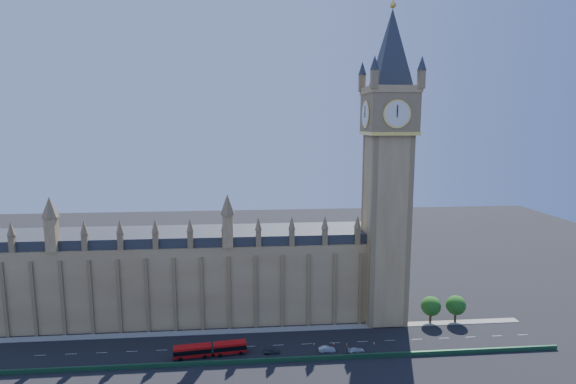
{
  "coord_description": "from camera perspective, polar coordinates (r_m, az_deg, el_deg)",
  "views": [
    {
      "loc": [
        -3.59,
        -117.39,
        61.35
      ],
      "look_at": [
        7.59,
        10.0,
        41.83
      ],
      "focal_mm": 28.0,
      "sensor_mm": 36.0,
      "label": 1
    }
  ],
  "objects": [
    {
      "name": "elizabeth_tower",
      "position": [
        137.98,
        12.6,
        5.65
      ],
      "size": [
        20.59,
        20.59,
        105.0
      ],
      "color": "#9C754B",
      "rests_on": "ground"
    },
    {
      "name": "car_white",
      "position": [
        130.06,
        8.67,
        -19.25
      ],
      "size": [
        4.63,
        2.29,
        1.29
      ],
      "primitive_type": "imported",
      "rotation": [
        0.0,
        0.0,
        1.68
      ],
      "color": "silver",
      "rests_on": "ground"
    },
    {
      "name": "kerb_north",
      "position": [
        140.96,
        -3.2,
        -17.1
      ],
      "size": [
        160.0,
        3.0,
        0.16
      ],
      "primitive_type": "cube",
      "color": "gray",
      "rests_on": "ground"
    },
    {
      "name": "cone_b",
      "position": [
        135.06,
        10.88,
        -18.34
      ],
      "size": [
        0.56,
        0.56,
        0.68
      ],
      "rotation": [
        0.0,
        0.0,
        -0.38
      ],
      "color": "black",
      "rests_on": "ground"
    },
    {
      "name": "tree_east_far",
      "position": [
        153.05,
        20.6,
        -13.24
      ],
      "size": [
        6.0,
        6.0,
        8.5
      ],
      "color": "#382619",
      "rests_on": "ground"
    },
    {
      "name": "cone_d",
      "position": [
        133.26,
        5.8,
        -18.61
      ],
      "size": [
        0.49,
        0.49,
        0.72
      ],
      "rotation": [
        0.0,
        0.0,
        -0.09
      ],
      "color": "black",
      "rests_on": "ground"
    },
    {
      "name": "cone_c",
      "position": [
        133.22,
        7.45,
        -18.65
      ],
      "size": [
        0.53,
        0.53,
        0.7
      ],
      "rotation": [
        0.0,
        0.0,
        0.24
      ],
      "color": "black",
      "rests_on": "ground"
    },
    {
      "name": "ground",
      "position": [
        132.51,
        -3.06,
        -18.91
      ],
      "size": [
        400.0,
        400.0,
        0.0
      ],
      "primitive_type": "plane",
      "color": "black",
      "rests_on": "ground"
    },
    {
      "name": "cone_a",
      "position": [
        132.81,
        3.34,
        -18.69
      ],
      "size": [
        0.49,
        0.49,
        0.65
      ],
      "rotation": [
        0.0,
        0.0,
        0.24
      ],
      "color": "black",
      "rests_on": "ground"
    },
    {
      "name": "bridge_parapet",
      "position": [
        124.31,
        -2.9,
        -20.59
      ],
      "size": [
        160.0,
        0.6,
        1.2
      ],
      "primitive_type": "cube",
      "color": "#1E4C2D",
      "rests_on": "ground"
    },
    {
      "name": "tree_east_near",
      "position": [
        149.89,
        17.77,
        -13.57
      ],
      "size": [
        6.0,
        6.0,
        8.5
      ],
      "color": "#382619",
      "rests_on": "ground"
    },
    {
      "name": "red_bus",
      "position": [
        128.43,
        -9.84,
        -19.12
      ],
      "size": [
        19.31,
        4.92,
        3.25
      ],
      "rotation": [
        0.0,
        0.0,
        0.11
      ],
      "color": "red",
      "rests_on": "ground"
    },
    {
      "name": "palace_westminster",
      "position": [
        148.81,
        -13.22,
        -10.17
      ],
      "size": [
        120.0,
        20.0,
        28.0
      ],
      "color": "#9C754B",
      "rests_on": "ground"
    },
    {
      "name": "car_silver",
      "position": [
        129.52,
        4.97,
        -19.26
      ],
      "size": [
        4.51,
        1.63,
        1.48
      ],
      "primitive_type": "imported",
      "rotation": [
        0.0,
        0.0,
        1.56
      ],
      "color": "#B0B4B9",
      "rests_on": "ground"
    },
    {
      "name": "car_grey",
      "position": [
        128.42,
        -2.08,
        -19.5
      ],
      "size": [
        4.25,
        1.81,
        1.43
      ],
      "primitive_type": "imported",
      "rotation": [
        0.0,
        0.0,
        1.6
      ],
      "color": "#383B3F",
      "rests_on": "ground"
    }
  ]
}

